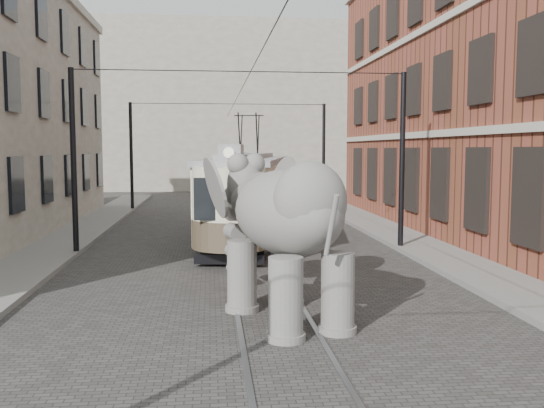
{
  "coord_description": "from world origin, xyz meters",
  "views": [
    {
      "loc": [
        -1.25,
        -13.55,
        3.44
      ],
      "look_at": [
        0.24,
        0.84,
        2.1
      ],
      "focal_mm": 39.24,
      "sensor_mm": 36.0,
      "label": 1
    }
  ],
  "objects": [
    {
      "name": "ground",
      "position": [
        0.0,
        0.0,
        0.0
      ],
      "size": [
        120.0,
        120.0,
        0.0
      ],
      "primitive_type": "plane",
      "color": "#3F3D3B"
    },
    {
      "name": "tram_rails",
      "position": [
        0.0,
        0.0,
        0.01
      ],
      "size": [
        1.54,
        80.0,
        0.02
      ],
      "primitive_type": null,
      "color": "slate",
      "rests_on": "ground"
    },
    {
      "name": "sidewalk_right",
      "position": [
        6.0,
        0.0,
        0.07
      ],
      "size": [
        2.0,
        60.0,
        0.15
      ],
      "primitive_type": "cube",
      "color": "slate",
      "rests_on": "ground"
    },
    {
      "name": "brick_building",
      "position": [
        11.0,
        9.0,
        6.0
      ],
      "size": [
        8.0,
        26.0,
        12.0
      ],
      "primitive_type": "cube",
      "color": "brown",
      "rests_on": "ground"
    },
    {
      "name": "distant_block",
      "position": [
        0.0,
        40.0,
        7.0
      ],
      "size": [
        28.0,
        10.0,
        14.0
      ],
      "primitive_type": "cube",
      "color": "gray",
      "rests_on": "ground"
    },
    {
      "name": "catenary",
      "position": [
        -0.2,
        5.0,
        3.0
      ],
      "size": [
        11.0,
        30.2,
        6.0
      ],
      "primitive_type": null,
      "color": "black",
      "rests_on": "ground"
    },
    {
      "name": "tram",
      "position": [
        0.24,
        9.39,
        2.39
      ],
      "size": [
        4.42,
        12.27,
        4.77
      ],
      "primitive_type": null,
      "rotation": [
        0.0,
        0.0,
        -0.16
      ],
      "color": "beige",
      "rests_on": "ground"
    },
    {
      "name": "elephant",
      "position": [
        0.25,
        -1.99,
        1.69
      ],
      "size": [
        4.63,
        6.2,
        3.38
      ],
      "primitive_type": null,
      "rotation": [
        0.0,
        0.0,
        0.32
      ],
      "color": "slate",
      "rests_on": "ground"
    }
  ]
}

